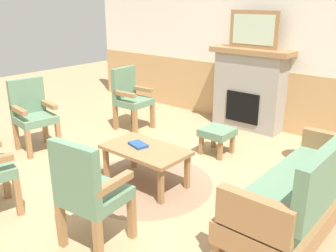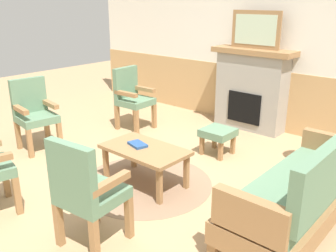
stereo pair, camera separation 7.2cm
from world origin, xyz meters
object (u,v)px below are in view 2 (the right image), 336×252
framed_picture (256,30)px  book_on_table (138,144)px  coffee_table (145,152)px  armchair_by_window_left (132,96)px  armchair_front_left (85,189)px  footstool (218,134)px  couch (302,191)px  armchair_near_fireplace (34,111)px  fireplace (251,89)px

framed_picture → book_on_table: (-0.02, -2.49, -1.10)m
coffee_table → armchair_by_window_left: armchair_by_window_left is taller
armchair_by_window_left → armchair_front_left: 3.05m
footstool → couch: bearing=-32.3°
footstool → armchair_by_window_left: armchair_by_window_left is taller
armchair_near_fireplace → armchair_by_window_left: (0.39, 1.48, 0.00)m
coffee_table → footstool: bearing=83.7°
book_on_table → footstool: (0.24, 1.26, -0.17)m
couch → book_on_table: bearing=-170.9°
armchair_near_fireplace → fireplace: bearing=56.2°
couch → armchair_front_left: same height
couch → book_on_table: 1.81m
armchair_front_left → framed_picture: bearing=98.0°
couch → coffee_table: 1.70m
fireplace → coffee_table: fireplace is taller
fireplace → armchair_front_left: fireplace is taller
couch → book_on_table: couch is taller
fireplace → book_on_table: size_ratio=5.76×
couch → footstool: (-1.54, 0.97, -0.11)m
fireplace → armchair_front_left: (0.50, -3.60, -0.11)m
book_on_table → armchair_front_left: 1.23m
fireplace → armchair_front_left: bearing=-82.0°
footstool → armchair_by_window_left: (-1.65, -0.00, 0.25)m
framed_picture → armchair_by_window_left: bearing=-139.1°
framed_picture → armchair_near_fireplace: 3.43m
footstool → armchair_front_left: 2.39m
armchair_near_fireplace → framed_picture: bearing=56.2°
framed_picture → armchair_by_window_left: 2.15m
book_on_table → armchair_by_window_left: size_ratio=0.23×
fireplace → armchair_near_fireplace: (-1.82, -2.72, -0.11)m
armchair_near_fireplace → armchair_by_window_left: size_ratio=1.00×
coffee_table → armchair_front_left: bearing=-69.2°
book_on_table → fireplace: bearing=89.5°
coffee_table → couch: bearing=9.4°
fireplace → coffee_table: (0.08, -2.48, -0.27)m
framed_picture → footstool: framed_picture is taller
coffee_table → armchair_near_fireplace: size_ratio=0.98×
armchair_by_window_left → footstool: bearing=0.2°
couch → armchair_near_fireplace: same height
armchair_near_fireplace → armchair_front_left: (2.32, -0.88, 0.00)m
coffee_table → armchair_near_fireplace: (-1.90, -0.24, 0.15)m
book_on_table → couch: bearing=9.1°
fireplace → armchair_near_fireplace: 3.27m
framed_picture → armchair_front_left: framed_picture is taller
couch → coffee_table: couch is taller
framed_picture → armchair_by_window_left: (-1.43, -1.24, -1.02)m
coffee_table → armchair_near_fireplace: 1.92m
fireplace → armchair_front_left: size_ratio=1.33×
couch → footstool: couch is taller
fireplace → book_on_table: 2.50m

